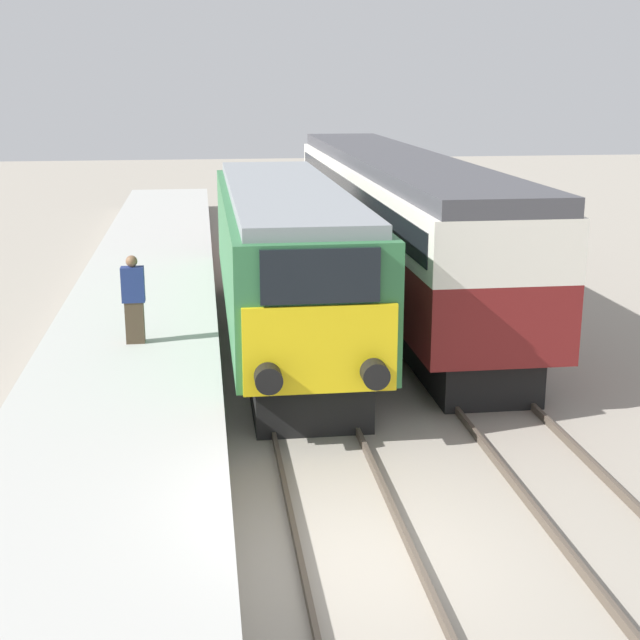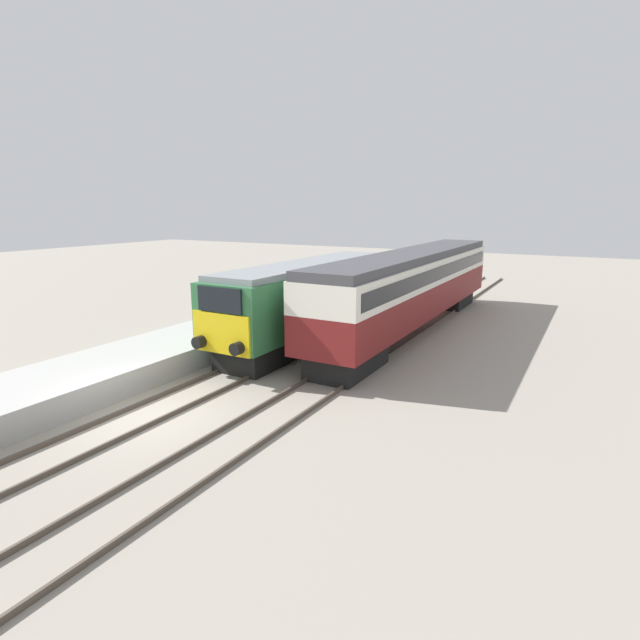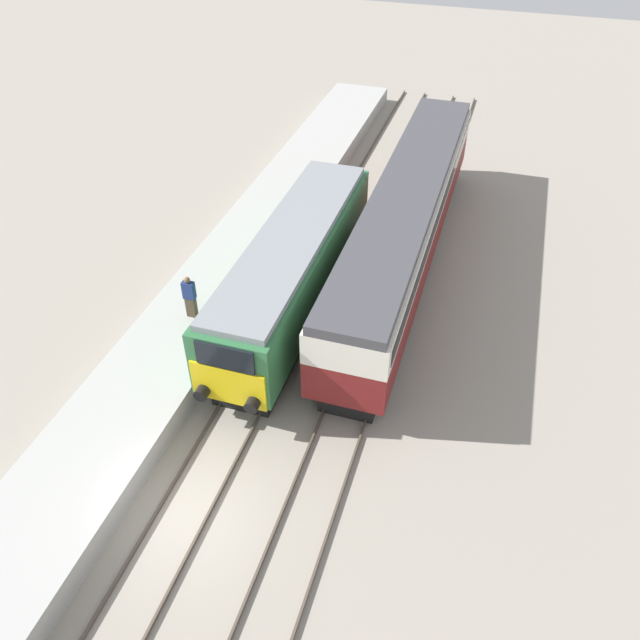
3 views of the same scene
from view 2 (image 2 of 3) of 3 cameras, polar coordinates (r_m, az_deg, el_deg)
ground_plane at (r=15.96m, az=-19.22°, el=-10.22°), size 120.00×120.00×0.00m
platform_left at (r=23.49m, az=-10.13°, el=-1.22°), size 3.50×50.00×0.88m
rails_near_track at (r=19.35m, az=-8.13°, el=-5.33°), size 1.51×60.00×0.14m
rails_far_track at (r=17.58m, az=0.79°, el=-7.08°), size 1.50×60.00×0.14m
locomotive at (r=22.54m, az=-1.24°, el=2.51°), size 2.70×12.56×3.65m
passenger_carriage at (r=25.02m, az=10.67°, el=4.21°), size 2.75×19.07×3.95m
person_on_platform at (r=22.53m, az=-11.29°, el=1.55°), size 0.44×0.26×1.74m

